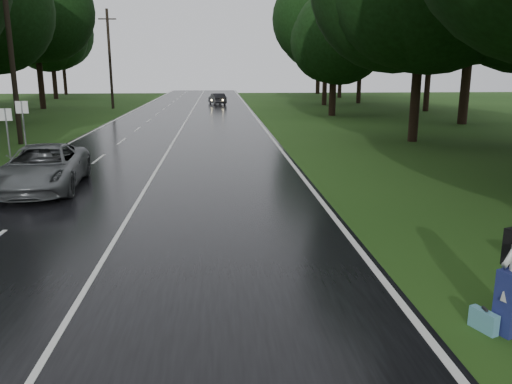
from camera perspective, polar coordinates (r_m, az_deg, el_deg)
ground at (r=10.98m, az=-17.72°, el=-9.15°), size 160.00×160.00×0.00m
road at (r=30.23m, az=-9.14°, el=5.67°), size 12.00×140.00×0.04m
lane_center at (r=30.23m, az=-9.14°, el=5.71°), size 0.12×140.00×0.01m
grey_car at (r=19.16m, az=-22.75°, el=2.55°), size 2.97×5.63×1.51m
far_car at (r=60.53m, az=-4.36°, el=10.35°), size 2.20×4.09×1.28m
suitcase at (r=9.25m, az=24.11°, el=-12.99°), size 0.31×0.51×0.35m
utility_pole_mid at (r=31.64m, az=-24.79°, el=4.90°), size 1.80×0.28×9.35m
utility_pole_far at (r=56.70m, az=-15.69°, el=8.98°), size 1.80×0.28×10.03m
road_sign_a at (r=26.64m, az=-25.76°, el=3.37°), size 0.56×0.10×2.34m
road_sign_b at (r=28.56m, az=-24.28°, el=4.13°), size 0.61×0.10×2.55m
tree_left_f at (r=58.68m, az=-22.68°, el=8.59°), size 11.40×11.40×17.81m
tree_right_d at (r=31.17m, az=17.06°, el=5.44°), size 9.73×9.73×15.20m
tree_right_e at (r=46.96m, az=8.48°, el=8.47°), size 7.19×7.19×11.24m
tree_right_f at (r=60.44m, az=7.62°, el=9.62°), size 10.82×10.82×16.90m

